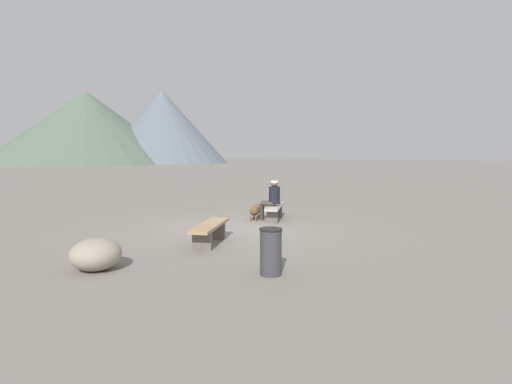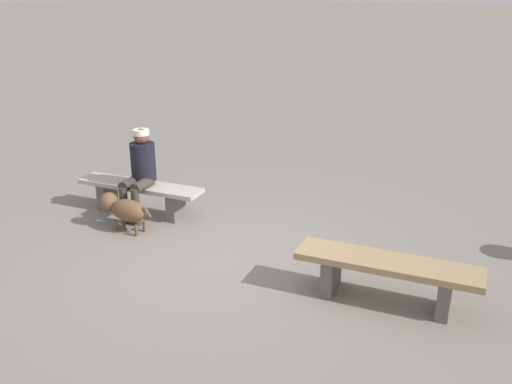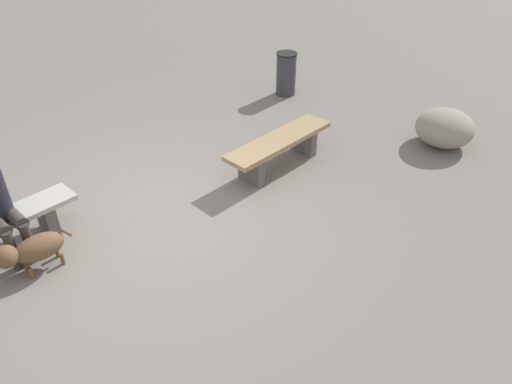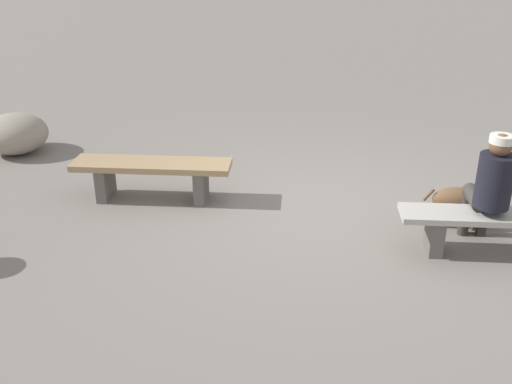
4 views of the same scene
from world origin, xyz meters
The scene contains 6 objects.
ground centered at (0.00, 0.00, -0.03)m, with size 210.00×210.00×0.06m, color gray.
bench_left centered at (-1.95, -0.32, 0.34)m, with size 1.91×0.89×0.47m.
bench_right centered at (1.85, -0.43, 0.31)m, with size 1.90×0.84×0.44m.
seated_person centered at (1.74, -0.38, 0.72)m, with size 0.44×0.63×1.24m.
dog centered at (1.57, 0.10, 0.30)m, with size 0.83×0.37×0.48m.
boulder centered at (-4.56, 0.49, 0.28)m, with size 0.92×0.90×0.57m, color gray.
Camera 4 is at (1.26, -6.05, 2.95)m, focal length 41.59 mm.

